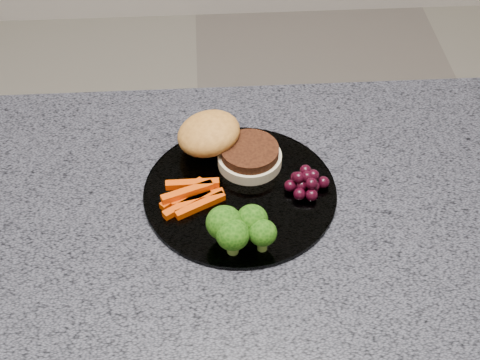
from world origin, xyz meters
name	(u,v)px	position (x,y,z in m)	size (l,w,h in m)	color
countertop	(185,242)	(0.00, 0.00, 0.88)	(1.20, 0.60, 0.04)	#4C4C56
plate	(240,192)	(0.08, 0.06, 0.90)	(0.26, 0.26, 0.01)	white
burger	(223,144)	(0.06, 0.14, 0.93)	(0.17, 0.15, 0.05)	beige
carrot_sticks	(191,196)	(0.01, 0.05, 0.91)	(0.09, 0.07, 0.02)	#D73E03
broccoli	(239,227)	(0.07, -0.03, 0.94)	(0.09, 0.06, 0.05)	olive
grape_bunch	(306,182)	(0.16, 0.06, 0.92)	(0.06, 0.05, 0.03)	black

